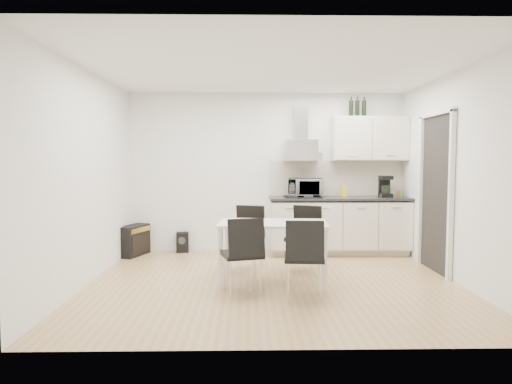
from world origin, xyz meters
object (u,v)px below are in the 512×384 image
(chair_far_left, at_px, (247,239))
(chair_near_right, at_px, (304,259))
(chair_far_right, at_px, (304,239))
(floor_speaker, at_px, (183,242))
(dining_table, at_px, (273,229))
(kitchenette, at_px, (341,202))
(guitar_amp, at_px, (134,240))
(chair_near_left, at_px, (242,255))

(chair_far_left, height_order, chair_near_right, same)
(chair_far_right, bearing_deg, floor_speaker, -11.84)
(chair_far_left, bearing_deg, dining_table, 134.21)
(kitchenette, height_order, guitar_amp, kitchenette)
(chair_near_left, xyz_separation_m, floor_speaker, (-1.00, 2.37, -0.28))
(chair_far_left, relative_size, floor_speaker, 2.70)
(chair_near_right, xyz_separation_m, floor_speaker, (-1.68, 2.55, -0.28))
(chair_far_left, bearing_deg, chair_near_left, 103.31)
(chair_far_left, xyz_separation_m, floor_speaker, (-1.06, 1.28, -0.28))
(chair_near_left, bearing_deg, kitchenette, 40.08)
(floor_speaker, bearing_deg, chair_far_left, -56.41)
(guitar_amp, distance_m, floor_speaker, 0.77)
(dining_table, distance_m, floor_speaker, 2.39)
(chair_far_right, bearing_deg, chair_near_left, 75.81)
(dining_table, distance_m, chair_near_left, 0.65)
(dining_table, xyz_separation_m, chair_near_right, (0.30, -0.66, -0.22))
(chair_near_right, bearing_deg, kitchenette, 73.77)
(kitchenette, height_order, chair_far_right, kitchenette)
(chair_near_left, relative_size, floor_speaker, 2.70)
(kitchenette, distance_m, chair_near_left, 2.73)
(chair_near_left, bearing_deg, chair_far_left, 72.72)
(dining_table, relative_size, chair_far_right, 1.55)
(chair_far_left, relative_size, chair_near_right, 1.00)
(dining_table, height_order, chair_near_left, chair_near_left)
(chair_near_left, bearing_deg, dining_table, 37.35)
(chair_near_right, distance_m, guitar_amp, 3.33)
(guitar_amp, bearing_deg, chair_near_left, -31.57)
(chair_far_right, height_order, guitar_amp, chair_far_right)
(chair_far_left, bearing_deg, chair_far_right, -166.52)
(chair_near_left, bearing_deg, chair_far_right, 37.39)
(dining_table, distance_m, chair_far_left, 0.72)
(kitchenette, xyz_separation_m, chair_near_right, (-0.89, -2.38, -0.39))
(chair_far_left, xyz_separation_m, chair_far_right, (0.77, -0.03, 0.00))
(dining_table, xyz_separation_m, floor_speaker, (-1.38, 1.89, -0.50))
(chair_far_right, relative_size, guitar_amp, 1.41)
(dining_table, relative_size, guitar_amp, 2.19)
(kitchenette, relative_size, dining_table, 1.85)
(dining_table, relative_size, chair_near_right, 1.55)
(kitchenette, xyz_separation_m, dining_table, (-1.19, -1.72, -0.17))
(chair_far_right, bearing_deg, chair_near_right, 106.94)
(floor_speaker, bearing_deg, kitchenette, -9.63)
(dining_table, relative_size, chair_near_left, 1.55)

